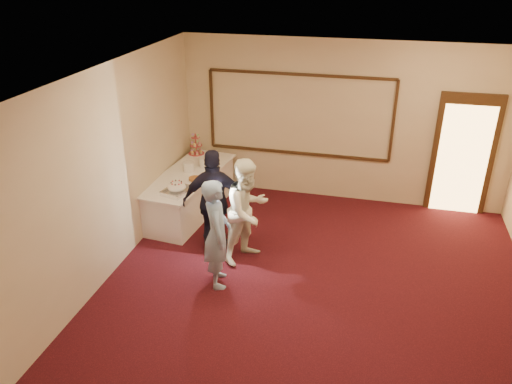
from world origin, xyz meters
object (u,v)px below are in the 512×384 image
woman (248,211)px  cupcake_stand (196,146)px  tart (195,179)px  man (217,234)px  plate_stack_b (204,162)px  plate_stack_a (188,167)px  guest (215,202)px  pavlova_tray (177,188)px  buffet_table (189,193)px

woman → cupcake_stand: bearing=66.5°
tart → cupcake_stand: bearing=109.0°
man → woman: size_ratio=0.98×
plate_stack_b → woman: woman is taller
plate_stack_a → guest: 1.50m
cupcake_stand → plate_stack_a: cupcake_stand is taller
pavlova_tray → man: bearing=-47.5°
pavlova_tray → guest: 0.81m
buffet_table → man: 2.30m
guest → man: bearing=95.7°
pavlova_tray → buffet_table: bearing=97.8°
tart → plate_stack_b: bearing=94.2°
pavlova_tray → man: size_ratio=0.35×
plate_stack_a → woman: 1.96m
plate_stack_b → man: (0.99, -2.33, -0.05)m
plate_stack_a → tart: plate_stack_a is taller
man → tart: bearing=9.1°
buffet_table → cupcake_stand: cupcake_stand is taller
tart → woman: bearing=-38.9°
plate_stack_a → guest: size_ratio=0.12×
plate_stack_b → man: 2.54m
cupcake_stand → man: man is taller
pavlova_tray → plate_stack_b: size_ratio=2.69×
guest → plate_stack_b: bearing=-79.4°
cupcake_stand → woman: size_ratio=0.27×
woman → plate_stack_a: bearing=77.5°
man → buffet_table: bearing=11.0°
buffet_table → tart: size_ratio=9.65×
plate_stack_b → woman: bearing=-52.3°
pavlova_tray → cupcake_stand: 1.76m
pavlova_tray → plate_stack_b: 1.18m
pavlova_tray → plate_stack_b: (0.06, 1.18, 0.01)m
buffet_table → pavlova_tray: (0.11, -0.78, 0.46)m
woman → pavlova_tray: bearing=101.8°
cupcake_stand → plate_stack_b: cupcake_stand is taller
pavlova_tray → guest: bearing=-22.5°
tart → guest: guest is taller
woman → buffet_table: bearing=79.4°
tart → man: man is taller
buffet_table → guest: guest is taller
plate_stack_a → woman: (1.44, -1.32, -0.03)m
cupcake_stand → man: (1.36, -2.89, -0.12)m
buffet_table → plate_stack_a: 0.48m
plate_stack_a → pavlova_tray: bearing=-81.1°
cupcake_stand → plate_stack_a: 0.86m
cupcake_stand → guest: 2.31m
buffet_table → pavlova_tray: pavlova_tray is taller
pavlova_tray → plate_stack_a: bearing=98.9°
buffet_table → tart: 0.52m
buffet_table → plate_stack_a: (-0.03, 0.11, 0.47)m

